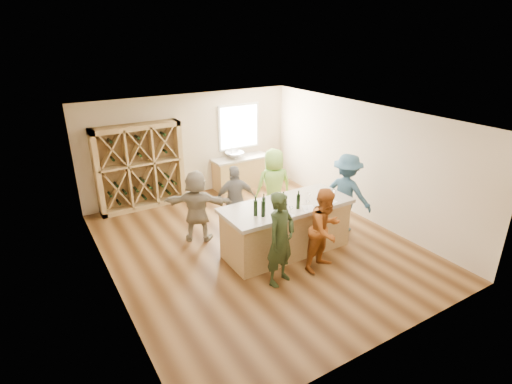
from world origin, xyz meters
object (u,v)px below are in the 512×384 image
wine_rack (140,167)px  wine_bottle_c (264,205)px  person_far_left (197,206)px  wine_bottle_f (298,202)px  wine_bottle_d (277,203)px  person_far_mid (236,200)px  tasting_counter_base (286,229)px  sink (234,155)px  person_server (346,193)px  person_near_right (325,230)px  person_far_right (274,186)px  wine_bottle_e (283,203)px  person_near_left (281,239)px  wine_bottle_b (263,209)px  wine_bottle_a (256,208)px

wine_rack → wine_bottle_c: (1.30, -3.85, 0.13)m
person_far_left → wine_bottle_f: size_ratio=5.39×
wine_bottle_d → person_far_mid: (-0.12, 1.47, -0.44)m
tasting_counter_base → wine_bottle_f: size_ratio=8.67×
wine_bottle_c → wine_bottle_d: bearing=-27.5°
sink → person_server: (0.89, -3.64, -0.10)m
wine_bottle_f → wine_bottle_d: bearing=164.0°
wine_bottle_c → person_far_mid: (0.11, 1.35, -0.42)m
person_near_right → person_far_right: person_far_right is taller
wine_bottle_c → wine_bottle_e: bearing=-19.2°
wine_bottle_d → person_server: 2.10m
sink → person_near_left: size_ratio=0.30×
person_far_right → tasting_counter_base: bearing=79.9°
wine_bottle_b → person_far_left: bearing=111.5°
wine_bottle_b → wine_bottle_d: bearing=9.8°
person_far_left → sink: bearing=-100.7°
person_far_mid → person_far_right: size_ratio=0.89×
wine_rack → wine_bottle_a: 4.07m
person_far_right → person_near_right: bearing=94.8°
wine_bottle_a → person_near_right: 1.39m
wine_rack → person_far_left: bearing=-77.7°
wine_bottle_a → person_far_mid: size_ratio=0.19×
wine_bottle_f → person_server: bearing=12.9°
sink → person_far_left: (-2.18, -2.31, -0.20)m
tasting_counter_base → person_near_left: person_near_left is taller
wine_bottle_b → person_far_mid: person_far_mid is taller
wine_bottle_c → wine_bottle_f: size_ratio=0.97×
person_far_mid → wine_bottle_f: person_far_mid is taller
wine_bottle_a → wine_bottle_d: wine_bottle_d is taller
wine_bottle_e → person_near_right: person_near_right is taller
wine_bottle_b → wine_bottle_c: size_ratio=1.08×
person_far_left → tasting_counter_base: bearing=167.0°
sink → person_near_left: bearing=-108.6°
wine_rack → tasting_counter_base: (1.90, -3.79, -0.60)m
person_far_mid → person_far_right: 1.08m
wine_rack → person_far_left: (0.52, -2.38, -0.29)m
person_far_right → person_far_left: person_far_right is taller
wine_bottle_f → person_near_right: bearing=-71.8°
tasting_counter_base → wine_bottle_e: (-0.23, -0.19, 0.73)m
person_near_left → wine_rack: bearing=85.3°
wine_bottle_a → person_near_right: (1.08, -0.78, -0.40)m
wine_bottle_a → wine_bottle_b: size_ratio=0.98×
person_far_right → wine_bottle_d: bearing=71.4°
person_near_left → person_far_left: (-0.63, 2.28, -0.08)m
tasting_counter_base → person_near_right: person_near_right is taller
sink → wine_bottle_d: (-1.17, -3.90, 0.23)m
wine_bottle_c → person_server: bearing=3.4°
sink → wine_bottle_a: 4.19m
wine_bottle_a → wine_bottle_c: (0.23, 0.08, -0.01)m
wine_rack → wine_bottle_e: wine_rack is taller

